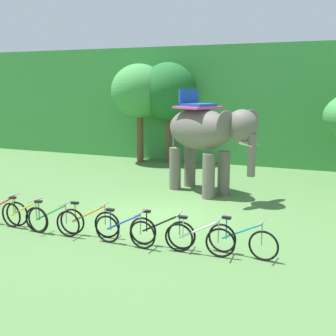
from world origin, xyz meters
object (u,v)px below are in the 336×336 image
object	(u,v)px
bike_orange	(89,222)
bike_blue	(124,231)
bike_yellow	(24,216)
bike_red	(2,211)
tree_far_right	(168,92)
bike_black	(162,232)
bike_white	(199,239)
elephant	(206,134)
tree_center_left	(139,91)
bike_teal	(242,240)
bike_green	(52,221)

from	to	relation	value
bike_orange	bike_blue	distance (m)	1.20
bike_yellow	bike_red	bearing A→B (deg)	171.69
tree_far_right	bike_red	bearing A→B (deg)	-93.50
bike_black	bike_white	xyz separation A→B (m)	(1.00, -0.12, 0.00)
elephant	bike_black	xyz separation A→B (m)	(0.56, -5.42, -1.82)
bike_white	bike_yellow	bearing A→B (deg)	-178.30
elephant	bike_red	xyz separation A→B (m)	(-4.33, -5.55, -1.82)
tree_far_right	bike_red	world-z (taller)	tree_far_right
tree_far_right	bike_orange	bearing A→B (deg)	-78.77
tree_center_left	elephant	distance (m)	7.31
tree_center_left	bike_teal	bearing A→B (deg)	-53.71
tree_center_left	bike_orange	world-z (taller)	tree_center_left
bike_red	bike_orange	size ratio (longest dim) A/B	1.00
bike_teal	bike_blue	bearing A→B (deg)	-171.50
tree_center_left	elephant	size ratio (longest dim) A/B	1.22
bike_green	bike_blue	bearing A→B (deg)	0.60
bike_yellow	bike_white	xyz separation A→B (m)	(4.97, 0.15, 0.00)
bike_green	bike_black	xyz separation A→B (m)	(3.04, 0.29, 0.00)
bike_red	bike_white	world-z (taller)	same
bike_white	bike_green	bearing A→B (deg)	-177.60
bike_orange	bike_green	bearing A→B (deg)	-164.12
bike_red	bike_black	xyz separation A→B (m)	(4.89, 0.13, 0.00)
tree_center_left	bike_black	bearing A→B (deg)	-61.75
tree_center_left	bike_orange	xyz separation A→B (m)	(3.57, -10.50, -3.22)
bike_red	bike_yellow	distance (m)	0.92
bike_orange	bike_teal	bearing A→B (deg)	2.39
bike_yellow	bike_black	distance (m)	3.99
bike_red	bike_green	world-z (taller)	same
bike_black	bike_blue	bearing A→B (deg)	-163.28
bike_green	bike_orange	world-z (taller)	same
bike_green	bike_orange	xyz separation A→B (m)	(0.98, 0.28, 0.00)
bike_yellow	bike_blue	bearing A→B (deg)	0.01
tree_far_right	bike_black	bearing A→B (deg)	-68.76
tree_center_left	tree_far_right	distance (m)	1.46
tree_center_left	bike_black	size ratio (longest dim) A/B	2.92
tree_center_left	bike_blue	size ratio (longest dim) A/B	2.91
tree_far_right	tree_center_left	bearing A→B (deg)	-165.53
bike_green	bike_blue	xyz separation A→B (m)	(2.15, 0.02, 0.00)
bike_green	bike_teal	bearing A→B (deg)	5.11
tree_far_right	bike_green	xyz separation A→B (m)	(1.17, -11.14, -3.19)
tree_far_right	bike_white	size ratio (longest dim) A/B	2.95
elephant	bike_orange	xyz separation A→B (m)	(-1.50, -5.43, -1.82)
bike_green	bike_teal	size ratio (longest dim) A/B	1.00
tree_center_left	bike_white	distance (m)	12.92
bike_blue	bike_yellow	bearing A→B (deg)	-179.99
tree_center_left	bike_red	size ratio (longest dim) A/B	2.92
bike_white	bike_teal	bearing A→B (deg)	16.22
tree_center_left	bike_teal	world-z (taller)	tree_center_left
bike_red	bike_teal	world-z (taller)	same
tree_far_right	bike_white	bearing A→B (deg)	-64.57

